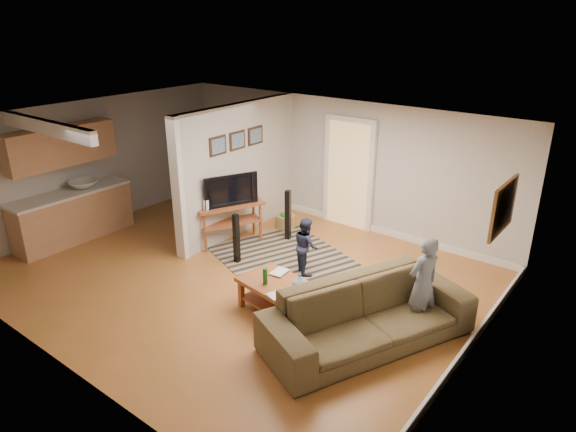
% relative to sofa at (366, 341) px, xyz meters
% --- Properties ---
extents(ground, '(7.50, 7.50, 0.00)m').
position_rel_sofa_xyz_m(ground, '(-2.60, 0.31, 0.00)').
color(ground, olive).
rests_on(ground, ground).
extents(room_shell, '(7.54, 6.02, 2.52)m').
position_rel_sofa_xyz_m(room_shell, '(-3.67, 0.74, 1.46)').
color(room_shell, '#ACA8A4').
rests_on(room_shell, ground).
extents(area_rug, '(3.27, 2.86, 0.01)m').
position_rel_sofa_xyz_m(area_rug, '(-2.19, 1.19, 0.01)').
color(area_rug, black).
rests_on(area_rug, ground).
extents(sofa, '(2.13, 2.97, 0.81)m').
position_rel_sofa_xyz_m(sofa, '(0.00, 0.00, 0.00)').
color(sofa, '#4A3C25').
rests_on(sofa, ground).
extents(coffee_table, '(1.32, 0.90, 0.72)m').
position_rel_sofa_xyz_m(coffee_table, '(-1.29, -0.15, 0.37)').
color(coffee_table, maroon).
rests_on(coffee_table, ground).
extents(tv_console, '(0.95, 1.33, 1.08)m').
position_rel_sofa_xyz_m(tv_console, '(-3.54, 1.15, 0.71)').
color(tv_console, maroon).
rests_on(tv_console, ground).
extents(speaker_left, '(0.10, 0.10, 0.89)m').
position_rel_sofa_xyz_m(speaker_left, '(-2.91, 0.65, 0.44)').
color(speaker_left, black).
rests_on(speaker_left, ground).
extents(speaker_right, '(0.12, 0.12, 0.98)m').
position_rel_sofa_xyz_m(speaker_right, '(-2.81, 1.95, 0.49)').
color(speaker_right, black).
rests_on(speaker_right, ground).
extents(toy_basket, '(0.40, 0.40, 0.36)m').
position_rel_sofa_xyz_m(toy_basket, '(-3.20, 2.37, 0.15)').
color(toy_basket, olive).
rests_on(toy_basket, ground).
extents(child, '(0.49, 0.58, 1.35)m').
position_rel_sofa_xyz_m(child, '(0.40, 0.73, 0.00)').
color(child, slate).
rests_on(child, ground).
extents(toddler, '(0.59, 0.57, 0.96)m').
position_rel_sofa_xyz_m(toddler, '(-1.78, 1.09, 0.00)').
color(toddler, '#202743').
rests_on(toddler, ground).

